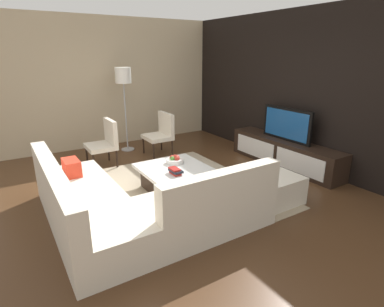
% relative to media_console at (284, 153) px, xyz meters
% --- Properties ---
extents(ground_plane, '(14.00, 14.00, 0.00)m').
position_rel_media_console_xyz_m(ground_plane, '(0.00, -2.40, -0.25)').
color(ground_plane, '#4C301C').
extents(feature_wall_back, '(6.40, 0.12, 2.80)m').
position_rel_media_console_xyz_m(feature_wall_back, '(0.00, 0.30, 1.15)').
color(feature_wall_back, black).
rests_on(feature_wall_back, ground).
extents(side_wall_left, '(0.12, 5.20, 2.80)m').
position_rel_media_console_xyz_m(side_wall_left, '(-3.20, -2.20, 1.15)').
color(side_wall_left, '#C6B28E').
rests_on(side_wall_left, ground).
extents(area_rug, '(3.02, 2.77, 0.01)m').
position_rel_media_console_xyz_m(area_rug, '(-0.10, -2.40, -0.24)').
color(area_rug, tan).
rests_on(area_rug, ground).
extents(media_console, '(2.36, 0.48, 0.50)m').
position_rel_media_console_xyz_m(media_console, '(0.00, 0.00, 0.00)').
color(media_console, black).
rests_on(media_console, ground).
extents(television, '(1.08, 0.06, 0.60)m').
position_rel_media_console_xyz_m(television, '(0.00, 0.00, 0.55)').
color(television, black).
rests_on(television, media_console).
extents(sectional_couch, '(2.43, 2.41, 0.83)m').
position_rel_media_console_xyz_m(sectional_couch, '(0.53, -3.25, 0.04)').
color(sectional_couch, beige).
rests_on(sectional_couch, ground).
extents(coffee_table, '(1.05, 0.98, 0.38)m').
position_rel_media_console_xyz_m(coffee_table, '(-0.10, -2.30, -0.05)').
color(coffee_table, black).
rests_on(coffee_table, ground).
extents(accent_chair_near, '(0.57, 0.50, 0.87)m').
position_rel_media_console_xyz_m(accent_chair_near, '(-1.81, -2.83, 0.24)').
color(accent_chair_near, black).
rests_on(accent_chair_near, ground).
extents(floor_lamp, '(0.33, 0.33, 1.76)m').
position_rel_media_console_xyz_m(floor_lamp, '(-2.52, -2.14, 1.25)').
color(floor_lamp, '#A5A5AA').
rests_on(floor_lamp, ground).
extents(ottoman, '(0.70, 0.70, 0.40)m').
position_rel_media_console_xyz_m(ottoman, '(0.94, -1.29, -0.05)').
color(ottoman, beige).
rests_on(ottoman, ground).
extents(fruit_bowl, '(0.28, 0.28, 0.14)m').
position_rel_media_console_xyz_m(fruit_bowl, '(-0.28, -2.19, 0.18)').
color(fruit_bowl, silver).
rests_on(fruit_bowl, coffee_table).
extents(accent_chair_far, '(0.57, 0.50, 0.87)m').
position_rel_media_console_xyz_m(accent_chair_far, '(-1.86, -1.63, 0.24)').
color(accent_chair_far, black).
rests_on(accent_chair_far, ground).
extents(book_stack, '(0.22, 0.14, 0.09)m').
position_rel_media_console_xyz_m(book_stack, '(0.13, -2.41, 0.18)').
color(book_stack, maroon).
rests_on(book_stack, coffee_table).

